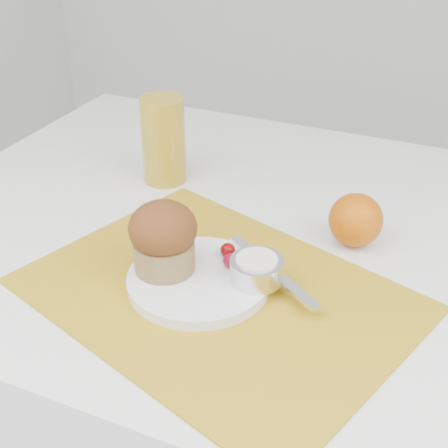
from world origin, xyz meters
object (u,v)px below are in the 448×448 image
at_px(plate, 199,280).
at_px(table, 289,417).
at_px(juice_glass, 163,140).
at_px(muffin, 163,237).
at_px(orange, 356,220).

bearing_deg(plate, table, 63.06).
height_order(table, juice_glass, juice_glass).
bearing_deg(table, muffin, -127.66).
bearing_deg(muffin, orange, 42.41).
distance_m(plate, orange, 0.24).
relative_size(plate, muffin, 1.86).
relative_size(juice_glass, muffin, 1.47).
bearing_deg(orange, juice_glass, 168.85).
height_order(plate, juice_glass, juice_glass).
xyz_separation_m(plate, muffin, (-0.05, -0.00, 0.05)).
bearing_deg(orange, table, -169.34).
xyz_separation_m(orange, muffin, (-0.20, -0.18, 0.03)).
bearing_deg(table, orange, 10.66).
relative_size(table, juice_glass, 8.37).
bearing_deg(muffin, plate, 3.02).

